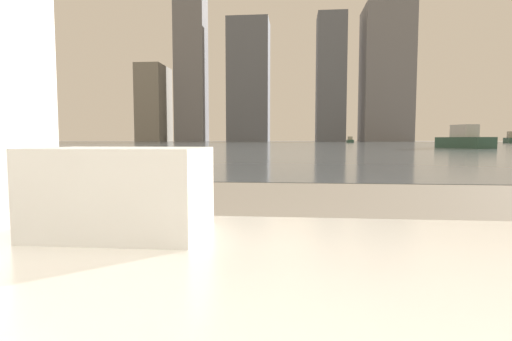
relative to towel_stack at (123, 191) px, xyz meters
The scene contains 10 objects.
towel_stack is the anchor object (origin of this frame).
harbor_water 61.08m from the towel_stack, 89.85° to the left, with size 180.00×110.00×0.01m.
harbor_boat_1 36.08m from the towel_stack, 67.07° to the left, with size 3.12×5.33×1.89m.
harbor_boat_2 82.53m from the towel_stack, 62.36° to the left, with size 3.32×5.76×2.04m.
harbor_boat_4 81.72m from the towel_stack, 81.92° to the left, with size 1.17×3.27×1.22m.
skyline_tower_0 124.78m from the towel_stack, 109.66° to the left, with size 7.43×12.98×22.49m.
skyline_tower_1 126.57m from the towel_stack, 104.50° to the left, with size 8.70×7.95×76.00m.
skyline_tower_2 119.00m from the towel_stack, 96.36° to the left, with size 11.87×10.89×34.94m.
skyline_tower_3 118.83m from the towel_stack, 84.81° to the left, with size 8.08×9.39×35.89m.
skyline_tower_4 121.31m from the towel_stack, 77.44° to the left, with size 13.22×13.08×37.48m.
Camera 1 is at (0.16, 0.21, 0.75)m, focal length 28.00 mm.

